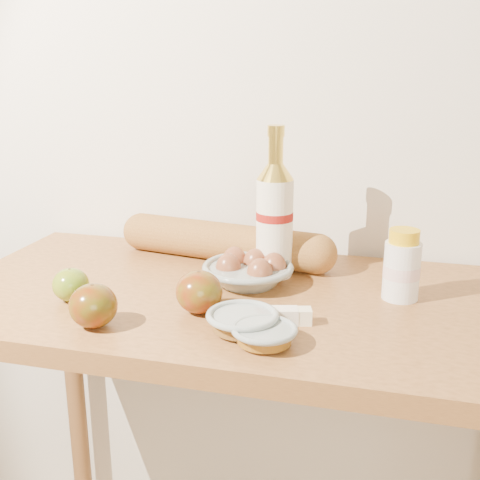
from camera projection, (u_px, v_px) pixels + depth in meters
name	position (u px, v px, depth m)	size (l,w,h in m)	color
back_wall	(280.00, 79.00, 1.37)	(3.50, 0.02, 2.60)	silver
table	(244.00, 351.00, 1.22)	(1.20, 0.60, 0.90)	#AA7037
bourbon_bottle	(275.00, 217.00, 1.25)	(0.09, 0.09, 0.32)	#F1E9CD
cream_bottle	(402.00, 267.00, 1.14)	(0.07, 0.07, 0.14)	white
egg_bowl	(249.00, 271.00, 1.23)	(0.22, 0.22, 0.07)	gray
baguette	(224.00, 242.00, 1.37)	(0.53, 0.17, 0.09)	#A67132
apple_yellowgreen	(71.00, 285.00, 1.14)	(0.08, 0.08, 0.06)	olive
apple_redgreen_front	(93.00, 306.00, 1.03)	(0.10, 0.10, 0.08)	maroon
apple_redgreen_right	(199.00, 292.00, 1.09)	(0.11, 0.11, 0.08)	maroon
sugar_bowl	(242.00, 321.00, 1.01)	(0.14, 0.14, 0.04)	#909D99
syrup_bowl	(264.00, 335.00, 0.97)	(0.13, 0.13, 0.03)	gray
butter_stick	(283.00, 316.00, 1.05)	(0.10, 0.05, 0.03)	#F9EEC1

